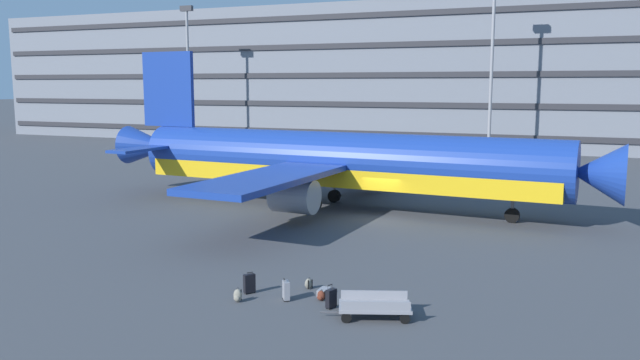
# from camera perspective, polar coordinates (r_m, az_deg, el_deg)

# --- Properties ---
(ground_plane) EXTENTS (600.00, 600.00, 0.00)m
(ground_plane) POSITION_cam_1_polar(r_m,az_deg,el_deg) (40.98, 5.26, -3.39)
(ground_plane) COLOR #424449
(terminal_structure) EXTENTS (156.41, 22.06, 19.34)m
(terminal_structure) POSITION_cam_1_polar(r_m,az_deg,el_deg) (93.70, 15.27, 8.95)
(terminal_structure) COLOR slate
(terminal_structure) RESTS_ON ground_plane
(airliner) EXTENTS (36.45, 29.33, 10.88)m
(airliner) POSITION_cam_1_polar(r_m,az_deg,el_deg) (44.03, 1.39, 1.61)
(airliner) COLOR navy
(airliner) RESTS_ON ground_plane
(light_mast_far_left) EXTENTS (1.80, 0.50, 18.73)m
(light_mast_far_left) POSITION_cam_1_polar(r_m,az_deg,el_deg) (89.05, -11.63, 9.97)
(light_mast_far_left) COLOR gray
(light_mast_far_left) RESTS_ON ground_plane
(light_mast_left) EXTENTS (1.80, 0.50, 20.93)m
(light_mast_left) POSITION_cam_1_polar(r_m,az_deg,el_deg) (74.81, 15.05, 11.06)
(light_mast_left) COLOR gray
(light_mast_left) RESTS_ON ground_plane
(suitcase_red) EXTENTS (0.45, 0.50, 0.87)m
(suitcase_red) POSITION_cam_1_polar(r_m,az_deg,el_deg) (25.56, -3.03, -9.74)
(suitcase_red) COLOR gray
(suitcase_red) RESTS_ON ground_plane
(suitcase_upright) EXTENTS (0.34, 0.49, 0.91)m
(suitcase_upright) POSITION_cam_1_polar(r_m,az_deg,el_deg) (24.68, 1.00, -10.44)
(suitcase_upright) COLOR black
(suitcase_upright) RESTS_ON ground_plane
(suitcase_laid_flat) EXTENTS (0.38, 0.70, 0.24)m
(suitcase_laid_flat) POSITION_cam_1_polar(r_m,az_deg,el_deg) (26.26, 0.34, -9.89)
(suitcase_laid_flat) COLOR gray
(suitcase_laid_flat) RESTS_ON ground_plane
(suitcase_large) EXTENTS (0.45, 0.50, 0.90)m
(suitcase_large) POSITION_cam_1_polar(r_m,az_deg,el_deg) (26.49, -6.29, -9.10)
(suitcase_large) COLOR black
(suitcase_large) RESTS_ON ground_plane
(backpack_black) EXTENTS (0.38, 0.35, 0.45)m
(backpack_black) POSITION_cam_1_polar(r_m,az_deg,el_deg) (25.55, 0.09, -10.25)
(backpack_black) COLOR #592619
(backpack_black) RESTS_ON ground_plane
(backpack_silver) EXTENTS (0.36, 0.31, 0.57)m
(backpack_silver) POSITION_cam_1_polar(r_m,az_deg,el_deg) (25.58, -7.33, -10.17)
(backpack_silver) COLOR gray
(backpack_silver) RESTS_ON ground_plane
(backpack_teal) EXTENTS (0.40, 0.42, 0.50)m
(backpack_teal) POSITION_cam_1_polar(r_m,az_deg,el_deg) (26.96, -1.03, -9.19)
(backpack_teal) COLOR gray
(backpack_teal) RESTS_ON ground_plane
(baggage_cart) EXTENTS (3.33, 2.11, 0.82)m
(baggage_cart) POSITION_cam_1_polar(r_m,az_deg,el_deg) (23.80, 4.88, -11.13)
(baggage_cart) COLOR gray
(baggage_cart) RESTS_ON ground_plane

